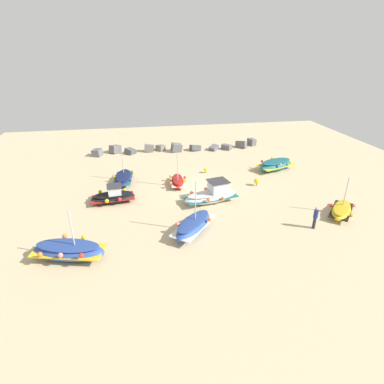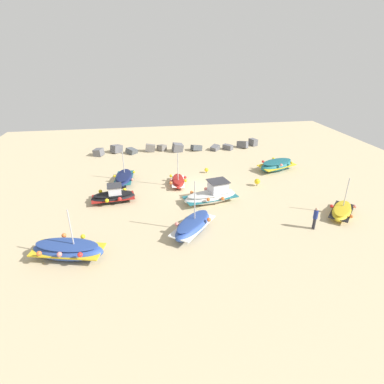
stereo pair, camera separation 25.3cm
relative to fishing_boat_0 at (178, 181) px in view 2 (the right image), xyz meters
The scene contains 13 objects.
ground_plane 2.11m from the fishing_boat_0, 29.25° to the right, with size 52.85×52.85×0.00m, color #C6B289.
fishing_boat_0 is the anchor object (origin of this frame).
fishing_boat_1 14.69m from the fishing_boat_0, 34.01° to the right, with size 3.41×3.55×3.11m.
fishing_boat_2 5.49m from the fishing_boat_0, 163.20° to the left, with size 2.15×4.08×2.97m.
fishing_boat_3 4.80m from the fishing_boat_0, 59.21° to the right, with size 5.07×2.86×1.90m.
fishing_boat_4 6.59m from the fishing_boat_0, 155.54° to the right, with size 3.90×2.33×1.56m.
fishing_boat_5 13.32m from the fishing_boat_0, 128.61° to the right, with size 4.91×2.83×3.51m.
fishing_boat_6 8.79m from the fishing_boat_0, 89.87° to the right, with size 3.90×4.30×3.96m.
fishing_boat_7 11.41m from the fishing_boat_0, 11.43° to the left, with size 4.72×3.27×1.19m.
person_walking 13.23m from the fishing_boat_0, 47.42° to the right, with size 0.32×0.32×1.75m.
breakwater_rocks 11.13m from the fishing_boat_0, 84.79° to the left, with size 21.84×2.78×1.32m.
mooring_buoy_0 7.71m from the fishing_boat_0, 11.32° to the right, with size 0.55×0.55×0.74m.
mooring_buoy_1 4.32m from the fishing_boat_0, 38.18° to the left, with size 0.43×0.43×0.56m.
Camera 2 is at (-4.93, -26.56, 12.14)m, focal length 28.75 mm.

